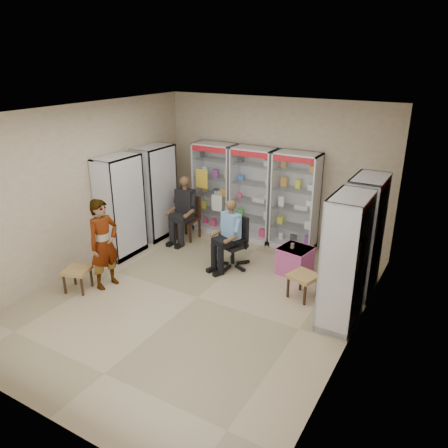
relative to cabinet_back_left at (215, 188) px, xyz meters
The scene contains 18 objects.
floor 3.18m from the cabinet_back_left, 64.54° to the right, with size 6.00×6.00×0.00m, color tan.
room_shell 3.18m from the cabinet_back_left, 64.54° to the right, with size 5.02×6.02×3.01m.
cabinet_back_left is the anchor object (origin of this frame).
cabinet_back_mid 0.95m from the cabinet_back_left, ahead, with size 0.90×0.50×2.00m, color #ACAEB3.
cabinet_back_right 1.90m from the cabinet_back_left, ahead, with size 0.90×0.50×2.00m, color #A7AAAE.
cabinet_right_far 3.71m from the cabinet_back_left, 17.75° to the right, with size 0.50×0.90×2.00m, color silver.
cabinet_right_near 4.18m from the cabinet_back_left, 32.28° to the right, with size 0.50×0.90×2.00m, color #A6A8AE.
cabinet_left_far 1.32m from the cabinet_back_left, 135.00° to the right, with size 0.50×0.90×2.00m, color #A4A6AB.
cabinet_left_near 2.23m from the cabinet_back_left, 114.61° to the right, with size 0.50×0.90×2.00m, color #A8AAAF.
wooden_chair 0.94m from the cabinet_back_left, 108.90° to the right, with size 0.42×0.42×0.94m, color black.
seated_customer 0.88m from the cabinet_back_left, 107.77° to the right, with size 0.44×0.60×1.34m, color black, non-canonical shape.
office_chair 1.96m from the cabinet_back_left, 48.64° to the right, with size 0.54×0.54×0.99m, color black.
seated_shopkeeper 1.96m from the cabinet_back_left, 49.62° to the right, with size 0.42×0.58×1.26m, color #79B8EF, non-canonical shape.
pink_trunk 2.73m from the cabinet_back_left, 24.98° to the right, with size 0.53×0.51×0.51m, color #A2408C.
tea_glass 2.63m from the cabinet_back_left, 26.29° to the right, with size 0.07×0.07×0.10m, color #541307.
woven_stool_a 3.45m from the cabinet_back_left, 33.34° to the right, with size 0.42×0.42×0.42m, color #AE8449.
woven_stool_b 3.67m from the cabinet_back_left, 99.64° to the right, with size 0.40×0.40×0.40m, color tan.
standing_man 3.18m from the cabinet_back_left, 95.10° to the right, with size 0.58×0.38×1.58m, color #939396.
Camera 1 is at (3.55, -5.25, 3.78)m, focal length 35.00 mm.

